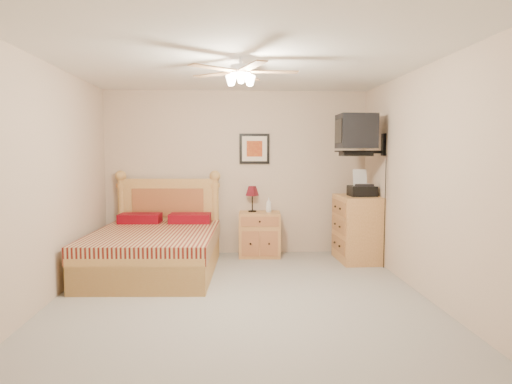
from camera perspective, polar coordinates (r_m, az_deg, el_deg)
floor at (r=5.03m, az=-1.91°, el=-13.18°), size 4.50×4.50×0.00m
ceiling at (r=4.87m, az=-2.00°, el=16.04°), size 4.00×4.50×0.04m
wall_back at (r=7.03m, az=-2.40°, el=2.41°), size 4.00×0.04×2.50m
wall_front at (r=2.55m, az=-0.71°, el=-2.17°), size 4.00×0.04×2.50m
wall_left at (r=5.14m, az=-24.84°, el=0.99°), size 0.04×4.50×2.50m
wall_right at (r=5.23m, az=20.52°, el=1.20°), size 0.04×4.50×2.50m
bed at (r=6.04m, az=-12.63°, el=-3.86°), size 1.63×2.08×1.30m
nightstand at (r=6.91m, az=0.45°, el=-5.30°), size 0.64×0.50×0.67m
table_lamp at (r=6.91m, az=-0.47°, el=-0.87°), size 0.25×0.25×0.39m
lotion_bottle at (r=6.86m, az=1.59°, el=-1.62°), size 0.10×0.10×0.22m
framed_picture at (r=7.02m, az=-0.20°, el=5.43°), size 0.46×0.04×0.46m
dresser at (r=6.76m, az=12.59°, el=-4.46°), size 0.58×0.81×0.94m
fax_machine at (r=6.67m, az=13.12°, el=1.13°), size 0.36×0.38×0.38m
magazine_lower at (r=7.00m, az=11.66°, el=-0.13°), size 0.23×0.28×0.02m
magazine_upper at (r=7.00m, az=11.74°, el=0.05°), size 0.24×0.28×0.02m
wall_tv at (r=6.40m, az=13.71°, el=7.03°), size 0.56×0.46×0.58m
ceiling_fan at (r=4.64m, az=-1.93°, el=14.82°), size 1.14×1.14×0.28m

